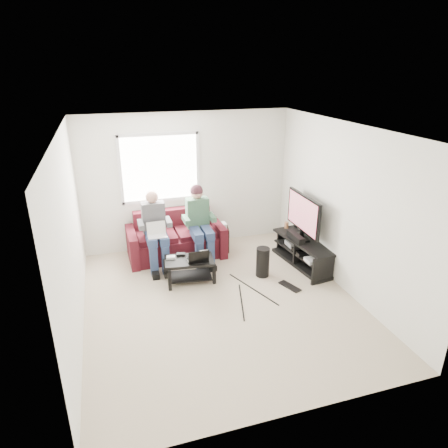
# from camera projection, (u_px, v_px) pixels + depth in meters

# --- Properties ---
(floor) EXTENTS (4.50, 4.50, 0.00)m
(floor) POSITION_uv_depth(u_px,v_px,m) (221.00, 302.00, 6.10)
(floor) COLOR #B5A68C
(floor) RESTS_ON ground
(ceiling) EXTENTS (4.50, 4.50, 0.00)m
(ceiling) POSITION_uv_depth(u_px,v_px,m) (220.00, 129.00, 5.14)
(ceiling) COLOR white
(ceiling) RESTS_ON wall_back
(wall_back) EXTENTS (4.50, 0.00, 4.50)m
(wall_back) POSITION_uv_depth(u_px,v_px,m) (187.00, 181.00, 7.62)
(wall_back) COLOR silver
(wall_back) RESTS_ON floor
(wall_front) EXTENTS (4.50, 0.00, 4.50)m
(wall_front) POSITION_uv_depth(u_px,v_px,m) (291.00, 310.00, 3.63)
(wall_front) COLOR silver
(wall_front) RESTS_ON floor
(wall_left) EXTENTS (0.00, 4.50, 4.50)m
(wall_left) POSITION_uv_depth(u_px,v_px,m) (70.00, 240.00, 5.08)
(wall_left) COLOR silver
(wall_left) RESTS_ON floor
(wall_right) EXTENTS (0.00, 4.50, 4.50)m
(wall_right) POSITION_uv_depth(u_px,v_px,m) (344.00, 209.00, 6.17)
(wall_right) COLOR silver
(wall_right) RESTS_ON floor
(window) EXTENTS (1.48, 0.04, 1.28)m
(window) POSITION_uv_depth(u_px,v_px,m) (160.00, 168.00, 7.36)
(window) COLOR white
(window) RESTS_ON wall_back
(sofa) EXTENTS (1.78, 0.90, 0.83)m
(sofa) POSITION_uv_depth(u_px,v_px,m) (176.00, 240.00, 7.51)
(sofa) COLOR #4A121F
(sofa) RESTS_ON floor
(person_left) EXTENTS (0.40, 0.70, 1.34)m
(person_left) POSITION_uv_depth(u_px,v_px,m) (155.00, 227.00, 6.97)
(person_left) COLOR navy
(person_left) RESTS_ON sofa
(person_right) EXTENTS (0.40, 0.71, 1.39)m
(person_right) POSITION_uv_depth(u_px,v_px,m) (199.00, 219.00, 7.19)
(person_right) COLOR navy
(person_right) RESTS_ON sofa
(laptop_silver) EXTENTS (0.32, 0.22, 0.24)m
(laptop_silver) POSITION_uv_depth(u_px,v_px,m) (157.00, 233.00, 6.78)
(laptop_silver) COLOR silver
(laptop_silver) RESTS_ON person_left
(coffee_table) EXTENTS (0.86, 0.59, 0.40)m
(coffee_table) POSITION_uv_depth(u_px,v_px,m) (189.00, 265.00, 6.59)
(coffee_table) COLOR black
(coffee_table) RESTS_ON floor
(laptop_black) EXTENTS (0.37, 0.28, 0.24)m
(laptop_black) POSITION_uv_depth(u_px,v_px,m) (197.00, 254.00, 6.47)
(laptop_black) COLOR black
(laptop_black) RESTS_ON coffee_table
(controller_a) EXTENTS (0.16, 0.12, 0.04)m
(controller_a) POSITION_uv_depth(u_px,v_px,m) (171.00, 257.00, 6.58)
(controller_a) COLOR silver
(controller_a) RESTS_ON coffee_table
(controller_b) EXTENTS (0.16, 0.12, 0.04)m
(controller_b) POSITION_uv_depth(u_px,v_px,m) (181.00, 254.00, 6.68)
(controller_b) COLOR black
(controller_b) RESTS_ON coffee_table
(controller_c) EXTENTS (0.14, 0.09, 0.04)m
(controller_c) POSITION_uv_depth(u_px,v_px,m) (204.00, 252.00, 6.76)
(controller_c) COLOR gray
(controller_c) RESTS_ON coffee_table
(tv_stand) EXTENTS (0.62, 1.47, 0.47)m
(tv_stand) POSITION_uv_depth(u_px,v_px,m) (303.00, 254.00, 7.17)
(tv_stand) COLOR black
(tv_stand) RESTS_ON floor
(tv) EXTENTS (0.12, 1.10, 0.81)m
(tv) POSITION_uv_depth(u_px,v_px,m) (303.00, 214.00, 6.99)
(tv) COLOR black
(tv) RESTS_ON tv_stand
(soundbar) EXTENTS (0.12, 0.50, 0.10)m
(soundbar) POSITION_uv_depth(u_px,v_px,m) (296.00, 237.00, 7.11)
(soundbar) COLOR black
(soundbar) RESTS_ON tv_stand
(drink_cup) EXTENTS (0.08, 0.08, 0.12)m
(drink_cup) POSITION_uv_depth(u_px,v_px,m) (286.00, 225.00, 7.60)
(drink_cup) COLOR #976541
(drink_cup) RESTS_ON tv_stand
(console_white) EXTENTS (0.30, 0.22, 0.06)m
(console_white) POSITION_uv_depth(u_px,v_px,m) (314.00, 260.00, 6.79)
(console_white) COLOR silver
(console_white) RESTS_ON tv_stand
(console_grey) EXTENTS (0.34, 0.26, 0.08)m
(console_grey) POSITION_uv_depth(u_px,v_px,m) (296.00, 243.00, 7.41)
(console_grey) COLOR gray
(console_grey) RESTS_ON tv_stand
(console_black) EXTENTS (0.38, 0.30, 0.07)m
(console_black) POSITION_uv_depth(u_px,v_px,m) (305.00, 251.00, 7.10)
(console_black) COLOR black
(console_black) RESTS_ON tv_stand
(subwoofer) EXTENTS (0.23, 0.23, 0.51)m
(subwoofer) POSITION_uv_depth(u_px,v_px,m) (263.00, 262.00, 6.77)
(subwoofer) COLOR black
(subwoofer) RESTS_ON floor
(keyboard_floor) EXTENTS (0.26, 0.42, 0.02)m
(keyboard_floor) POSITION_uv_depth(u_px,v_px,m) (290.00, 286.00, 6.50)
(keyboard_floor) COLOR black
(keyboard_floor) RESTS_ON floor
(end_table) EXTENTS (0.32, 0.32, 0.57)m
(end_table) POSITION_uv_depth(u_px,v_px,m) (220.00, 238.00, 7.70)
(end_table) COLOR black
(end_table) RESTS_ON floor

